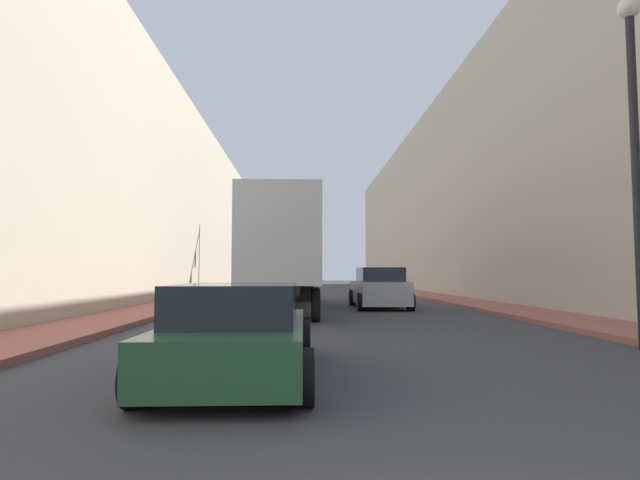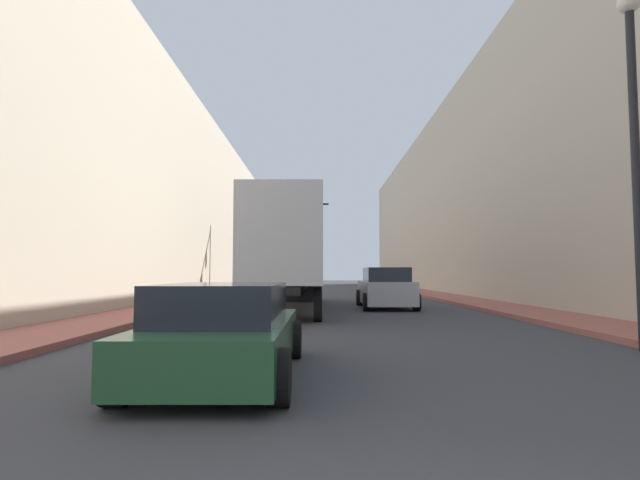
{
  "view_description": "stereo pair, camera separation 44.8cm",
  "coord_description": "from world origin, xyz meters",
  "px_view_note": "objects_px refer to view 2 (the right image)",
  "views": [
    {
      "loc": [
        -1.03,
        -1.49,
        1.46
      ],
      "look_at": [
        -0.53,
        13.47,
        2.46
      ],
      "focal_mm": 28.0,
      "sensor_mm": 36.0,
      "label": 1
    },
    {
      "loc": [
        -0.59,
        -1.5,
        1.46
      ],
      "look_at": [
        -0.53,
        13.47,
        2.46
      ],
      "focal_mm": 28.0,
      "sensor_mm": 36.0,
      "label": 2
    }
  ],
  "objects_px": {
    "sedan_car": "(223,332)",
    "street_lamp": "(631,117)",
    "suv_car": "(384,289)",
    "semi_truck": "(290,252)",
    "traffic_signal_gantry": "(267,229)"
  },
  "relations": [
    {
      "from": "sedan_car",
      "to": "traffic_signal_gantry",
      "type": "bearing_deg",
      "value": 94.66
    },
    {
      "from": "suv_car",
      "to": "semi_truck",
      "type": "bearing_deg",
      "value": -174.6
    },
    {
      "from": "semi_truck",
      "to": "suv_car",
      "type": "relative_size",
      "value": 2.89
    },
    {
      "from": "sedan_car",
      "to": "street_lamp",
      "type": "relative_size",
      "value": 0.64
    },
    {
      "from": "traffic_signal_gantry",
      "to": "street_lamp",
      "type": "distance_m",
      "value": 27.4
    },
    {
      "from": "suv_car",
      "to": "street_lamp",
      "type": "height_order",
      "value": "street_lamp"
    },
    {
      "from": "suv_car",
      "to": "traffic_signal_gantry",
      "type": "xyz_separation_m",
      "value": [
        -6.37,
        13.97,
        3.74
      ]
    },
    {
      "from": "sedan_car",
      "to": "street_lamp",
      "type": "height_order",
      "value": "street_lamp"
    },
    {
      "from": "suv_car",
      "to": "street_lamp",
      "type": "distance_m",
      "value": 12.66
    },
    {
      "from": "sedan_car",
      "to": "suv_car",
      "type": "bearing_deg",
      "value": 73.6
    },
    {
      "from": "traffic_signal_gantry",
      "to": "street_lamp",
      "type": "bearing_deg",
      "value": -69.4
    },
    {
      "from": "semi_truck",
      "to": "traffic_signal_gantry",
      "type": "xyz_separation_m",
      "value": [
        -2.44,
        14.34,
        2.2
      ]
    },
    {
      "from": "semi_truck",
      "to": "traffic_signal_gantry",
      "type": "relative_size",
      "value": 2.06
    },
    {
      "from": "semi_truck",
      "to": "street_lamp",
      "type": "distance_m",
      "value": 13.57
    },
    {
      "from": "traffic_signal_gantry",
      "to": "street_lamp",
      "type": "height_order",
      "value": "street_lamp"
    }
  ]
}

